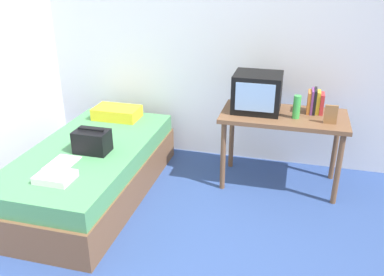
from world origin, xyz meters
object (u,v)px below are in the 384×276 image
Objects in this scene: water_bottle at (297,107)px; remote_silver at (82,137)px; tv at (257,92)px; desk at (283,124)px; picture_frame at (331,114)px; handbag at (92,141)px; remote_dark at (68,175)px; bed at (91,171)px; magazine at (62,163)px; pillow at (117,113)px; book_row at (315,102)px; folded_towel at (55,177)px.

water_bottle is 1.48× the size of remote_silver.
remote_silver is at bearing -161.39° from tv.
picture_frame is (0.40, -0.13, 0.18)m from desk.
water_bottle is 1.85m from handbag.
tv is at bearing 165.63° from picture_frame.
remote_dark is (0.02, -0.46, -0.09)m from handbag.
picture_frame reaches higher than desk.
handbag is at bearing -158.97° from water_bottle.
tv is (1.43, 0.69, 0.67)m from bed.
remote_dark is 1.08× the size of remote_silver.
magazine is 2.01× the size of remote_silver.
bed is at bearing -158.95° from desk.
bed is 0.44m from magazine.
handbag reaches higher than remote_dark.
desk is 8.06× the size of remote_silver.
bed is at bearing -86.40° from pillow.
book_row is (0.27, 0.11, 0.20)m from desk.
water_bottle is 0.74× the size of magazine.
picture_frame is 2.34m from magazine.
desk is at bearing -157.07° from book_row.
picture_frame is (0.67, -0.17, -0.10)m from tv.
folded_towel reaches higher than remote_dark.
handbag is 1.07× the size of folded_towel.
tv is at bearing -2.04° from pillow.
pillow is (-2.01, -0.03, -0.29)m from book_row.
magazine is at bearing 131.77° from remote_dark.
tv is at bearing -171.73° from book_row.
magazine is at bearing -98.49° from bed.
handbag is (-1.87, -0.85, -0.25)m from book_row.
book_row is at bearing 16.09° from remote_silver.
desk is 0.35m from book_row.
folded_towel is (-1.65, -1.27, -0.12)m from desk.
tv is 0.39m from water_bottle.
book_row is at bearing 35.08° from remote_dark.
picture_frame is at bearing 16.59° from handbag.
handbag is (0.09, -0.08, 0.35)m from bed.
picture_frame reaches higher than handbag.
folded_towel is at bearing -136.56° from tv.
magazine is at bearing -144.87° from tv.
book_row is 2.23m from remote_silver.
remote_dark is (0.11, -0.54, 0.26)m from bed.
pillow is 3.06× the size of remote_dark.
folded_towel is at bearing -85.45° from bed.
remote_dark is at bearing -48.23° from magazine.
handbag is 1.92× the size of remote_dark.
remote_dark is at bearing -144.92° from book_row.
pillow is at bearing -179.28° from book_row.
remote_dark is 0.56× the size of folded_towel.
remote_silver reaches higher than bed.
book_row is at bearing 24.30° from handbag.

